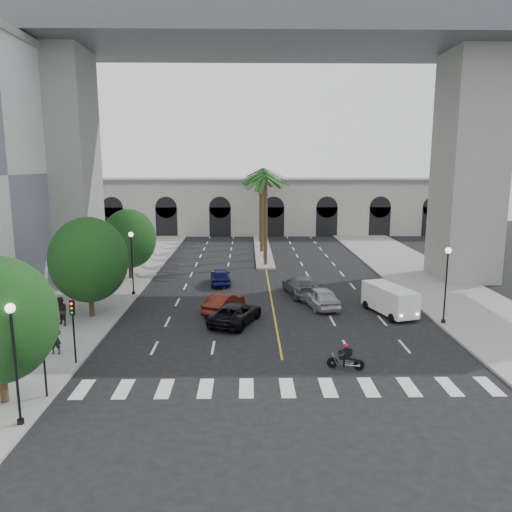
{
  "coord_description": "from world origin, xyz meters",
  "views": [
    {
      "loc": [
        -1.93,
        -24.31,
        10.83
      ],
      "look_at": [
        -1.4,
        6.0,
        5.19
      ],
      "focal_mm": 35.0,
      "sensor_mm": 36.0,
      "label": 1
    }
  ],
  "objects": [
    {
      "name": "ground",
      "position": [
        0.0,
        0.0,
        0.0
      ],
      "size": [
        140.0,
        140.0,
        0.0
      ],
      "primitive_type": "plane",
      "color": "black",
      "rests_on": "ground"
    },
    {
      "name": "car_e",
      "position": [
        -4.38,
        19.9,
        0.74
      ],
      "size": [
        2.13,
        4.51,
        1.49
      ],
      "primitive_type": "imported",
      "rotation": [
        0.0,
        0.0,
        3.23
      ],
      "color": "#10164E",
      "rests_on": "ground"
    },
    {
      "name": "pedestrian_b",
      "position": [
        -14.35,
        7.86,
        1.13
      ],
      "size": [
        1.2,
        1.14,
        1.95
      ],
      "primitive_type": "imported",
      "rotation": [
        0.0,
        0.0,
        -0.58
      ],
      "color": "black",
      "rests_on": "sidewalk_left"
    },
    {
      "name": "cargo_van",
      "position": [
        8.38,
        10.44,
        1.16
      ],
      "size": [
        3.17,
        5.19,
        2.07
      ],
      "rotation": [
        0.0,
        0.0,
        0.3
      ],
      "color": "white",
      "rests_on": "ground"
    },
    {
      "name": "car_c",
      "position": [
        -2.74,
        8.59,
        0.71
      ],
      "size": [
        4.08,
        5.64,
        1.43
      ],
      "primitive_type": "imported",
      "rotation": [
        0.0,
        0.0,
        2.77
      ],
      "color": "black",
      "rests_on": "ground"
    },
    {
      "name": "bridge",
      "position": [
        3.42,
        22.0,
        18.51
      ],
      "size": [
        75.0,
        13.0,
        26.0
      ],
      "color": "gray",
      "rests_on": "ground"
    },
    {
      "name": "pier_building",
      "position": [
        0.0,
        55.0,
        4.27
      ],
      "size": [
        71.0,
        10.5,
        8.5
      ],
      "color": "beige",
      "rests_on": "ground"
    },
    {
      "name": "sidewalk_left",
      "position": [
        -15.0,
        15.0,
        0.07
      ],
      "size": [
        8.0,
        100.0,
        0.15
      ],
      "primitive_type": "cube",
      "color": "gray",
      "rests_on": "ground"
    },
    {
      "name": "pedestrian_a",
      "position": [
        -12.85,
        2.8,
        1.11
      ],
      "size": [
        0.71,
        0.47,
        1.92
      ],
      "primitive_type": "imported",
      "rotation": [
        0.0,
        0.0,
        -0.02
      ],
      "color": "black",
      "rests_on": "sidewalk_left"
    },
    {
      "name": "median",
      "position": [
        0.0,
        38.0,
        0.1
      ],
      "size": [
        2.0,
        24.0,
        0.2
      ],
      "primitive_type": "cube",
      "color": "gray",
      "rests_on": "ground"
    },
    {
      "name": "car_d",
      "position": [
        2.57,
        16.01,
        0.81
      ],
      "size": [
        3.16,
        5.88,
        1.62
      ],
      "primitive_type": "imported",
      "rotation": [
        0.0,
        0.0,
        3.31
      ],
      "color": "#5A5A5E",
      "rests_on": "ground"
    },
    {
      "name": "palm_e",
      "position": [
        -0.1,
        44.0,
        9.19
      ],
      "size": [
        3.2,
        3.2,
        10.4
      ],
      "color": "#47331E",
      "rests_on": "ground"
    },
    {
      "name": "street_tree_mid",
      "position": [
        -13.0,
        10.0,
        4.21
      ],
      "size": [
        5.44,
        5.44,
        7.21
      ],
      "color": "#382616",
      "rests_on": "ground"
    },
    {
      "name": "palm_f",
      "position": [
        0.2,
        48.0,
        9.46
      ],
      "size": [
        3.2,
        3.2,
        10.7
      ],
      "color": "#47331E",
      "rests_on": "ground"
    },
    {
      "name": "lamp_post_left_near",
      "position": [
        -11.4,
        -5.0,
        3.22
      ],
      "size": [
        0.4,
        0.4,
        5.35
      ],
      "color": "black",
      "rests_on": "ground"
    },
    {
      "name": "motorcycle_rider",
      "position": [
        3.36,
        0.71,
        0.65
      ],
      "size": [
        1.95,
        0.69,
        1.43
      ],
      "rotation": [
        0.0,
        0.0,
        -0.26
      ],
      "color": "black",
      "rests_on": "ground"
    },
    {
      "name": "car_a",
      "position": [
        3.61,
        12.39,
        0.8
      ],
      "size": [
        2.91,
        5.02,
        1.61
      ],
      "primitive_type": "imported",
      "rotation": [
        0.0,
        0.0,
        3.37
      ],
      "color": "#ABAAAF",
      "rests_on": "ground"
    },
    {
      "name": "palm_a",
      "position": [
        0.0,
        28.0,
        9.1
      ],
      "size": [
        3.2,
        3.2,
        10.3
      ],
      "color": "#47331E",
      "rests_on": "ground"
    },
    {
      "name": "traffic_signal_near",
      "position": [
        -11.3,
        -2.5,
        2.51
      ],
      "size": [
        0.25,
        0.18,
        3.65
      ],
      "color": "black",
      "rests_on": "ground"
    },
    {
      "name": "palm_c",
      "position": [
        -0.2,
        36.0,
        8.91
      ],
      "size": [
        3.2,
        3.2,
        10.1
      ],
      "color": "#47331E",
      "rests_on": "ground"
    },
    {
      "name": "palm_d",
      "position": [
        0.15,
        40.0,
        9.65
      ],
      "size": [
        3.2,
        3.2,
        10.9
      ],
      "color": "#47331E",
      "rests_on": "ground"
    },
    {
      "name": "lamp_post_right",
      "position": [
        11.4,
        8.0,
        3.22
      ],
      "size": [
        0.4,
        0.4,
        5.35
      ],
      "color": "black",
      "rests_on": "ground"
    },
    {
      "name": "sidewalk_right",
      "position": [
        15.0,
        15.0,
        0.07
      ],
      "size": [
        8.0,
        100.0,
        0.15
      ],
      "primitive_type": "cube",
      "color": "gray",
      "rests_on": "ground"
    },
    {
      "name": "lamp_post_left_far",
      "position": [
        -11.4,
        16.0,
        3.22
      ],
      "size": [
        0.4,
        0.4,
        5.35
      ],
      "color": "black",
      "rests_on": "ground"
    },
    {
      "name": "car_b",
      "position": [
        -3.66,
        11.13,
        0.72
      ],
      "size": [
        3.16,
        4.58,
        1.43
      ],
      "primitive_type": "imported",
      "rotation": [
        0.0,
        0.0,
        2.72
      ],
      "color": "#4A150E",
      "rests_on": "ground"
    },
    {
      "name": "street_tree_far",
      "position": [
        -13.0,
        22.0,
        3.9
      ],
      "size": [
        5.04,
        5.04,
        6.68
      ],
      "color": "#382616",
      "rests_on": "ground"
    },
    {
      "name": "traffic_signal_far",
      "position": [
        -11.3,
        1.5,
        2.51
      ],
      "size": [
        0.25,
        0.18,
        3.65
      ],
      "color": "black",
      "rests_on": "ground"
    },
    {
      "name": "palm_b",
      "position": [
        0.1,
        32.0,
        9.37
      ],
      "size": [
        3.2,
        3.2,
        10.6
      ],
      "color": "#47331E",
      "rests_on": "ground"
    }
  ]
}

